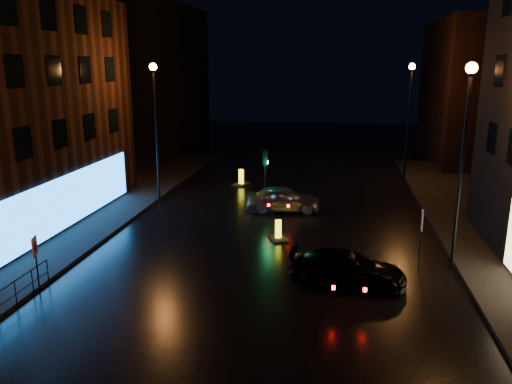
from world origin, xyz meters
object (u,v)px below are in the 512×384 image
silver_hatchback (283,199)px  bollard_far (241,182)px  road_sign_right (422,225)px  dark_sedan (348,269)px  traffic_signal (265,199)px  bollard_near (278,235)px  road_sign_left (35,251)px

silver_hatchback → bollard_far: silver_hatchback is taller
bollard_far → road_sign_right: road_sign_right is taller
silver_hatchback → dark_sedan: 10.26m
traffic_signal → bollard_far: traffic_signal is taller
bollard_near → road_sign_left: size_ratio=0.61×
bollard_near → bollard_far: (-3.91, 10.87, 0.03)m
bollard_near → silver_hatchback: bearing=69.5°
silver_hatchback → bollard_near: silver_hatchback is taller
silver_hatchback → bollard_near: size_ratio=3.18×
bollard_near → bollard_far: size_ratio=0.89×
bollard_near → bollard_far: bollard_far is taller
dark_sedan → road_sign_left: size_ratio=2.04×
bollard_far → dark_sedan: bearing=-45.2°
silver_hatchback → road_sign_left: bearing=143.4°
bollard_near → road_sign_left: (-8.13, -7.22, 1.42)m
road_sign_left → silver_hatchback: bearing=39.4°
road_sign_left → dark_sedan: bearing=-5.1°
dark_sedan → bollard_near: dark_sedan is taller
traffic_signal → silver_hatchback: traffic_signal is taller
bollard_near → traffic_signal: bearing=80.8°
dark_sedan → road_sign_left: bearing=105.7°
traffic_signal → bollard_far: 5.84m
road_sign_left → bollard_near: bearing=23.8°
dark_sedan → bollard_near: size_ratio=3.34×
silver_hatchback → bollard_far: bearing=27.8°
dark_sedan → road_sign_left: road_sign_left is taller
bollard_near → road_sign_right: 6.86m
traffic_signal → silver_hatchback: (1.16, -0.60, 0.22)m
bollard_far → road_sign_left: bearing=-83.1°
dark_sedan → bollard_far: size_ratio=2.96×
silver_hatchback → road_sign_left: size_ratio=1.95×
bollard_far → road_sign_right: size_ratio=0.62×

